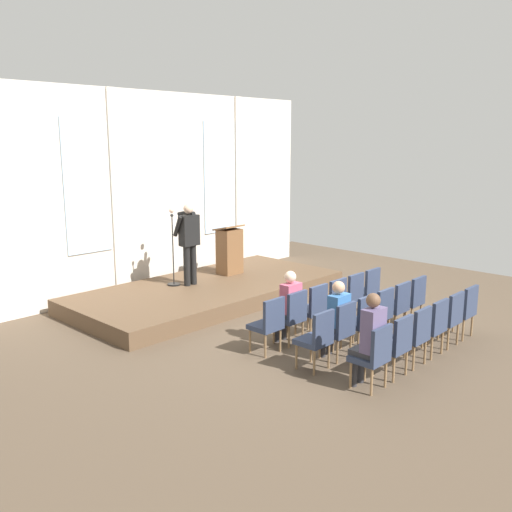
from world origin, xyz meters
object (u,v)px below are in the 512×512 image
at_px(chair_r0_c5, 367,288).
at_px(chair_r1_c0, 317,336).
at_px(audience_r1_c1, 336,315).
at_px(lectern, 229,250).
at_px(chair_r2_c0, 374,353).
at_px(chair_r0_c4, 351,294).
at_px(chair_r1_c2, 360,319).
at_px(chair_r1_c4, 397,304).
at_px(chair_r2_c2, 415,333).
at_px(mic_stand, 174,270).
at_px(chair_r2_c1, 396,342).
at_px(chair_r2_c5, 464,308).
at_px(chair_r2_c4, 449,316).
at_px(chair_r1_c1, 340,327).
at_px(chair_r0_c1, 292,314).
at_px(speaker, 189,238).
at_px(chair_r1_c5, 413,298).
at_px(chair_r2_c3, 433,324).
at_px(chair_r0_c0, 269,322).
at_px(chair_r0_c2, 313,307).
at_px(chair_r1_c3, 379,311).
at_px(audience_r2_c0, 370,336).
at_px(chair_r0_c3, 333,300).
at_px(audience_r0_c1, 288,303).

distance_m(chair_r0_c5, chair_r1_c0, 3.06).
height_order(chair_r1_c0, audience_r1_c1, audience_r1_c1).
distance_m(lectern, chair_r2_c0, 5.99).
distance_m(chair_r0_c4, chair_r1_c2, 1.52).
relative_size(chair_r1_c4, chair_r2_c2, 1.00).
bearing_deg(chair_r2_c2, mic_stand, 92.86).
relative_size(chair_r1_c4, chair_r2_c1, 1.00).
bearing_deg(chair_r2_c5, chair_r2_c4, 180.00).
bearing_deg(mic_stand, chair_r1_c1, -93.80).
height_order(chair_r0_c1, chair_r1_c0, same).
xyz_separation_m(chair_r2_c1, chair_r2_c5, (2.32, 0.00, 0.00)).
distance_m(speaker, mic_stand, 0.77).
relative_size(chair_r1_c5, chair_r2_c3, 1.00).
bearing_deg(chair_r1_c2, chair_r0_c0, 139.78).
xyz_separation_m(speaker, chair_r2_c1, (-0.56, -5.32, -0.82)).
bearing_deg(chair_r0_c2, chair_r1_c2, -90.00).
distance_m(chair_r1_c2, chair_r2_c3, 1.14).
bearing_deg(chair_r0_c4, chair_r2_c3, -106.47).
xyz_separation_m(speaker, chair_r1_c3, (0.60, -4.34, -0.82)).
distance_m(speaker, chair_r2_c5, 5.67).
bearing_deg(chair_r2_c5, mic_stand, 109.98).
bearing_deg(chair_r0_c1, chair_r2_c4, -48.43).
distance_m(chair_r1_c0, audience_r2_c0, 0.93).
xyz_separation_m(lectern, chair_r1_c2, (-1.30, -4.47, -0.35)).
bearing_deg(chair_r1_c2, chair_r0_c3, 59.41).
bearing_deg(chair_r1_c2, chair_r2_c2, -90.00).
distance_m(audience_r1_c1, audience_r2_c0, 1.15).
bearing_deg(chair_r0_c1, audience_r1_c1, -90.00).
distance_m(mic_stand, chair_r1_c1, 4.58).
bearing_deg(chair_r0_c1, audience_r0_c1, 90.00).
bearing_deg(chair_r0_c0, chair_r1_c3, -29.41).
relative_size(chair_r0_c3, chair_r2_c5, 1.00).
bearing_deg(chair_r2_c2, chair_r2_c3, 0.00).
xyz_separation_m(chair_r0_c2, chair_r0_c5, (1.74, 0.00, 0.00)).
bearing_deg(chair_r2_c4, lectern, 88.56).
relative_size(chair_r0_c3, audience_r1_c1, 0.74).
relative_size(speaker, chair_r0_c4, 1.88).
relative_size(chair_r0_c5, chair_r2_c2, 1.00).
xyz_separation_m(chair_r0_c2, audience_r1_c1, (-0.58, -0.90, 0.17)).
bearing_deg(chair_r1_c1, audience_r0_c1, 90.00).
bearing_deg(chair_r0_c1, chair_r0_c0, 180.00).
distance_m(speaker, chair_r1_c0, 4.56).
bearing_deg(lectern, chair_r0_c5, -82.76).
distance_m(mic_stand, chair_r2_c5, 5.91).
bearing_deg(chair_r2_c1, chair_r1_c3, 40.22).
distance_m(mic_stand, chair_r1_c3, 4.65).
distance_m(chair_r0_c3, audience_r2_c0, 2.58).
height_order(audience_r0_c1, chair_r1_c5, audience_r0_c1).
distance_m(chair_r0_c4, chair_r1_c5, 1.14).
bearing_deg(chair_r1_c0, chair_r0_c1, 59.41).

